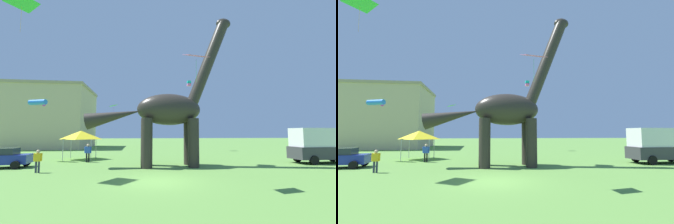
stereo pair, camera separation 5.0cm
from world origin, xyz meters
TOP-DOWN VIEW (x-y plane):
  - ground_plane at (0.00, 0.00)m, footprint 240.00×240.00m
  - dinosaur_sculpture at (1.33, 5.89)m, footprint 12.51×2.65m
  - parked_sedan_left at (-11.95, 6.62)m, footprint 4.38×2.26m
  - parked_box_truck at (15.56, 6.19)m, footprint 5.64×2.37m
  - person_far_spectator at (-5.89, 9.46)m, footprint 0.64×0.28m
  - person_watching_child at (-8.06, 3.91)m, footprint 0.59×0.26m
  - festival_canopy_tent at (-7.22, 12.17)m, footprint 3.15×3.15m
  - kite_far_left at (-3.71, 10.47)m, footprint 1.02×1.18m
  - kite_drifting at (-11.23, 11.42)m, footprint 1.98×1.93m
  - kite_high_left at (7.09, 23.58)m, footprint 0.62×0.62m
  - kite_mid_right at (2.61, 19.89)m, footprint 0.69×0.69m
  - kite_far_right at (-9.07, 2.63)m, footprint 2.10×2.23m
  - kite_mid_center at (1.90, -1.51)m, footprint 1.42×1.14m
  - background_building_block at (-19.98, 33.49)m, footprint 18.62×14.13m

SIDE VIEW (x-z plane):
  - ground_plane at x=0.00m, z-range 0.00..0.00m
  - parked_sedan_left at x=-11.95m, z-range 0.03..1.58m
  - person_watching_child at x=-8.06m, z-range 0.17..1.74m
  - person_far_spectator at x=-5.89m, z-range 0.18..1.90m
  - parked_box_truck at x=15.56m, z-range 0.05..3.25m
  - festival_canopy_tent at x=-7.22m, z-range 1.04..4.04m
  - dinosaur_sculpture at x=1.33m, z-range -1.81..11.27m
  - kite_far_left at x=-3.71m, z-range 4.92..6.16m
  - background_building_block at x=-19.98m, z-range 0.01..11.57m
  - kite_drifting at x=-11.23m, z-range 5.58..6.14m
  - kite_mid_right at x=2.61m, z-range 6.29..7.07m
  - kite_mid_center at x=1.90m, z-range 6.06..7.66m
  - kite_high_left at x=7.09m, z-range 10.62..11.47m
  - kite_far_right at x=-9.07m, z-range 10.40..12.66m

